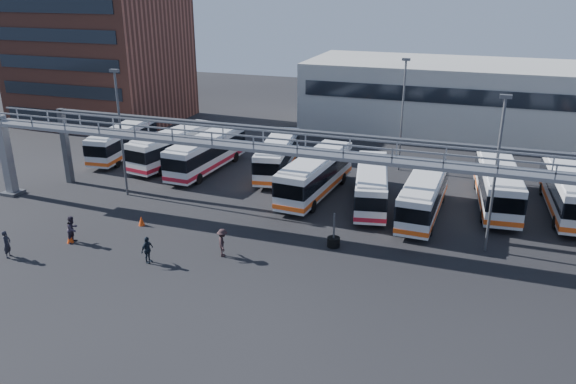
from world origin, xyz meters
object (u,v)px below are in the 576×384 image
(pedestrian_c, at_px, (223,243))
(cone_left, at_px, (70,238))
(bus_0, at_px, (123,140))
(bus_6, at_px, (424,194))
(pedestrian_b, at_px, (73,229))
(tire_stack, at_px, (334,241))
(bus_2, at_px, (206,152))
(pedestrian_a, at_px, (7,244))
(bus_4, at_px, (316,174))
(bus_8, at_px, (568,189))
(light_pole_mid, at_px, (496,167))
(light_pole_back, at_px, (403,109))
(bus_5, at_px, (371,184))
(light_pole_left, at_px, (120,127))
(bus_3, at_px, (278,155))
(pedestrian_d, at_px, (147,250))
(cone_right, at_px, (141,221))
(bus_1, at_px, (175,146))
(bus_7, at_px, (497,183))

(pedestrian_c, distance_m, cone_left, 10.68)
(bus_0, distance_m, bus_6, 30.41)
(bus_0, bearing_deg, pedestrian_b, -70.96)
(pedestrian_c, bearing_deg, tire_stack, -86.49)
(bus_2, height_order, pedestrian_a, bus_2)
(bus_2, xyz_separation_m, bus_4, (11.27, -2.72, 0.04))
(bus_0, height_order, bus_8, bus_8)
(bus_6, distance_m, cone_left, 25.12)
(bus_0, height_order, cone_left, bus_0)
(light_pole_mid, xyz_separation_m, light_pole_back, (-8.00, 15.00, 0.00))
(bus_5, distance_m, tire_stack, 8.38)
(pedestrian_b, relative_size, cone_left, 2.65)
(light_pole_mid, relative_size, bus_8, 0.90)
(bus_8, bearing_deg, light_pole_left, -170.29)
(bus_3, distance_m, bus_6, 14.89)
(pedestrian_d, height_order, cone_right, pedestrian_d)
(bus_6, xyz_separation_m, pedestrian_b, (-21.58, -12.32, -0.80))
(bus_0, relative_size, bus_3, 0.98)
(bus_1, height_order, pedestrian_b, bus_1)
(bus_0, xyz_separation_m, pedestrian_b, (8.33, -17.81, -0.78))
(light_pole_left, relative_size, pedestrian_c, 5.50)
(bus_6, relative_size, cone_right, 14.35)
(light_pole_left, xyz_separation_m, bus_6, (23.42, 3.50, -4.00))
(bus_1, xyz_separation_m, bus_3, (10.14, 0.66, -0.07))
(light_pole_back, height_order, cone_left, light_pole_back)
(bus_7, bearing_deg, pedestrian_b, -154.12)
(pedestrian_b, height_order, tire_stack, tire_stack)
(pedestrian_d, bearing_deg, bus_2, 22.92)
(bus_4, bearing_deg, light_pole_mid, -19.70)
(bus_3, xyz_separation_m, bus_7, (18.79, -1.90, 0.16))
(light_pole_left, bearing_deg, light_pole_back, 34.99)
(pedestrian_c, bearing_deg, light_pole_mid, -94.54)
(bus_0, height_order, bus_3, bus_3)
(bus_4, bearing_deg, bus_7, 14.48)
(light_pole_mid, distance_m, bus_6, 7.56)
(pedestrian_b, relative_size, cone_right, 2.58)
(light_pole_back, bearing_deg, bus_0, -169.29)
(bus_4, height_order, pedestrian_c, bus_4)
(cone_right, bearing_deg, pedestrian_b, -125.57)
(bus_7, height_order, pedestrian_b, bus_7)
(bus_3, distance_m, tire_stack, 15.82)
(bus_6, distance_m, pedestrian_d, 20.19)
(bus_2, height_order, bus_5, bus_2)
(bus_8, bearing_deg, bus_7, -179.40)
(light_pole_back, height_order, bus_5, light_pole_back)
(bus_1, relative_size, pedestrian_b, 5.92)
(pedestrian_b, bearing_deg, bus_2, -7.27)
(bus_2, bearing_deg, cone_right, -81.57)
(bus_7, relative_size, cone_left, 16.40)
(bus_6, relative_size, pedestrian_c, 5.60)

